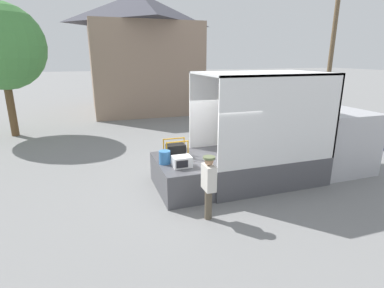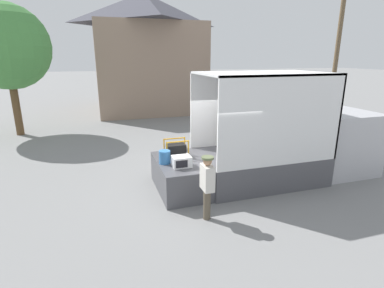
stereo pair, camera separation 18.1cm
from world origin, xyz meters
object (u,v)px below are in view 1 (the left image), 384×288
Objects in this scene: portable_generator at (176,150)px; orange_bucket at (165,157)px; box_truck at (296,147)px; microwave at (182,162)px; worker_person at (209,182)px; utility_pole at (332,48)px; street_tree at (1,47)px.

portable_generator is 0.68m from orange_bucket.
box_truck is 4.17m from microwave.
worker_person is 0.19× the size of utility_pole.
box_truck reaches higher than portable_generator.
utility_pole is at bearing 43.74° from box_truck.
box_truck is 4.30m from worker_person.
orange_bucket is at bearing -135.05° from portable_generator.
box_truck is 8.57× the size of portable_generator.
street_tree is (-6.01, 9.31, 3.23)m from microwave.
worker_person is at bearing -85.76° from portable_generator.
microwave is 1.39m from worker_person.
utility_pole reaches higher than street_tree.
microwave is 15.51m from utility_pole.
box_truck reaches higher than microwave.
portable_generator is 14.96m from utility_pole.
microwave is at bearing -145.88° from utility_pole.
portable_generator is at bearing 174.13° from box_truck.
portable_generator is at bearing 44.95° from orange_bucket.
utility_pole reaches higher than orange_bucket.
street_tree is (-10.16, 8.85, 3.34)m from box_truck.
orange_bucket is at bearing 134.07° from microwave.
orange_bucket is 0.04× the size of utility_pole.
utility_pole is 18.57m from street_tree.
microwave is at bearing -45.93° from orange_bucket.
street_tree is at bearing 177.50° from utility_pole.
street_tree is at bearing 125.92° from portable_generator.
portable_generator is 1.84× the size of orange_bucket.
orange_bucket is (-0.48, -0.48, -0.02)m from portable_generator.
portable_generator is 0.43× the size of worker_person.
worker_person is at bearing -154.81° from box_truck.
box_truck is 12.12m from utility_pole.
worker_person is 0.26× the size of street_tree.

